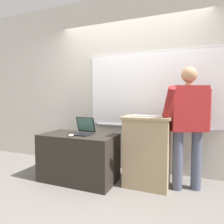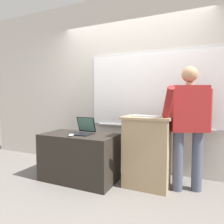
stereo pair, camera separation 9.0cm
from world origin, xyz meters
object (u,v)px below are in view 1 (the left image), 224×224
object	(u,v)px
lectern_podium	(147,151)
person_presenter	(188,120)
laptop	(83,129)
side_desk	(79,157)
computer_mouse_by_laptop	(71,135)
wireless_keyboard	(148,116)

from	to	relation	value
lectern_podium	person_presenter	xyz separation A→B (m)	(0.52, 0.09, 0.45)
laptop	side_desk	bearing A→B (deg)	-139.72
side_desk	laptop	xyz separation A→B (m)	(0.05, 0.04, 0.41)
laptop	person_presenter	bearing A→B (deg)	9.06
person_presenter	computer_mouse_by_laptop	distance (m)	1.57
side_desk	computer_mouse_by_laptop	size ratio (longest dim) A/B	10.97
lectern_podium	wireless_keyboard	xyz separation A→B (m)	(0.02, -0.05, 0.49)
side_desk	lectern_podium	bearing A→B (deg)	10.84
person_presenter	laptop	xyz separation A→B (m)	(-1.43, -0.23, -0.18)
side_desk	wireless_keyboard	world-z (taller)	wireless_keyboard
laptop	lectern_podium	bearing A→B (deg)	8.75
laptop	computer_mouse_by_laptop	distance (m)	0.25
person_presenter	wireless_keyboard	distance (m)	0.52
lectern_podium	computer_mouse_by_laptop	bearing A→B (deg)	-158.81
side_desk	laptop	bearing A→B (deg)	40.28
lectern_podium	computer_mouse_by_laptop	distance (m)	1.06
person_presenter	computer_mouse_by_laptop	bearing A→B (deg)	175.44
person_presenter	laptop	bearing A→B (deg)	167.18
wireless_keyboard	side_desk	bearing A→B (deg)	-172.48
lectern_podium	side_desk	distance (m)	0.99
wireless_keyboard	computer_mouse_by_laptop	xyz separation A→B (m)	(-0.99, -0.32, -0.27)
lectern_podium	wireless_keyboard	world-z (taller)	wireless_keyboard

